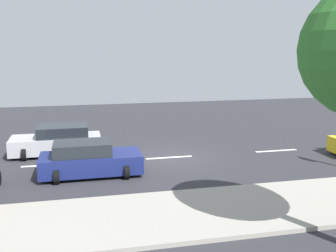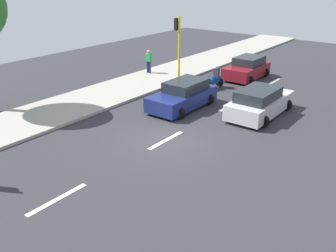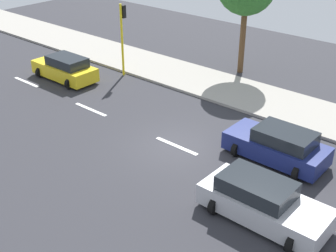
{
  "view_description": "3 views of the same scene",
  "coord_description": "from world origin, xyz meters",
  "views": [
    {
      "loc": [
        18.93,
        -4.39,
        5.57
      ],
      "look_at": [
        0.53,
        -0.18,
        1.76
      ],
      "focal_mm": 42.08,
      "sensor_mm": 36.0,
      "label": 1
    },
    {
      "loc": [
        -9.51,
        12.18,
        7.2
      ],
      "look_at": [
        -0.48,
        0.47,
        0.99
      ],
      "focal_mm": 39.88,
      "sensor_mm": 36.0,
      "label": 2
    },
    {
      "loc": [
        -13.84,
        -11.34,
        10.45
      ],
      "look_at": [
        0.07,
        0.58,
        0.82
      ],
      "focal_mm": 48.01,
      "sensor_mm": 36.0,
      "label": 3
    }
  ],
  "objects": [
    {
      "name": "ground_plane",
      "position": [
        0.0,
        0.0,
        -0.05
      ],
      "size": [
        40.0,
        60.0,
        0.1
      ],
      "primitive_type": "cube",
      "color": "#2D2D33"
    },
    {
      "name": "sidewalk",
      "position": [
        7.0,
        0.0,
        0.07
      ],
      "size": [
        4.0,
        60.0,
        0.15
      ],
      "primitive_type": "cube",
      "color": "#9E998E",
      "rests_on": "ground"
    },
    {
      "name": "lane_stripe_north",
      "position": [
        0.0,
        -6.0,
        0.01
      ],
      "size": [
        0.2,
        2.4,
        0.01
      ],
      "primitive_type": "cube",
      "color": "white",
      "rests_on": "ground"
    },
    {
      "name": "lane_stripe_mid",
      "position": [
        0.0,
        0.0,
        0.01
      ],
      "size": [
        0.2,
        2.4,
        0.01
      ],
      "primitive_type": "cube",
      "color": "white",
      "rests_on": "ground"
    },
    {
      "name": "lane_stripe_south",
      "position": [
        0.0,
        6.0,
        0.01
      ],
      "size": [
        0.2,
        2.4,
        0.01
      ],
      "primitive_type": "cube",
      "color": "white",
      "rests_on": "ground"
    },
    {
      "name": "car_dark_blue",
      "position": [
        1.94,
        -4.06,
        0.71
      ],
      "size": [
        2.34,
        4.38,
        1.52
      ],
      "color": "navy",
      "rests_on": "ground"
    },
    {
      "name": "car_silver",
      "position": [
        -1.96,
        -5.56,
        0.71
      ],
      "size": [
        2.36,
        4.6,
        1.52
      ],
      "color": "#B7B7BC",
      "rests_on": "ground"
    }
  ]
}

